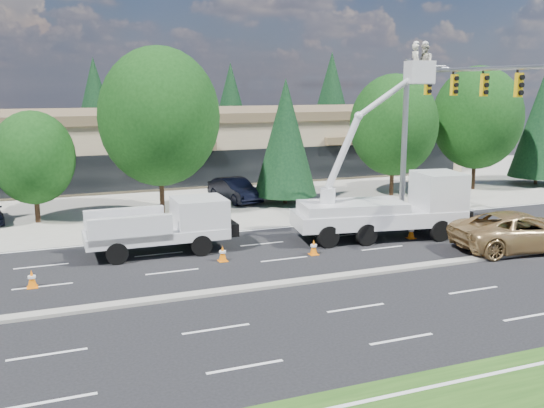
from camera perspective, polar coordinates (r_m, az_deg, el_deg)
name	(u,v)px	position (r m, az deg, el deg)	size (l,w,h in m)	color
ground	(316,281)	(24.02, 4.14, -7.21)	(140.00, 140.00, 0.00)	black
concrete_apron	(191,196)	(42.40, -7.62, 0.79)	(140.00, 22.00, 0.01)	gray
road_median	(316,279)	(24.00, 4.14, -7.08)	(120.00, 0.55, 0.12)	gray
strip_mall	(161,142)	(51.68, -10.40, 5.72)	(50.40, 15.40, 5.50)	tan
tree_front_c	(33,158)	(35.73, -21.55, 4.07)	(4.48, 4.48, 6.21)	#332114
tree_front_d	(159,117)	(36.24, -10.57, 8.08)	(7.06, 7.06, 9.80)	#332114
tree_front_e	(286,137)	(38.67, 1.29, 6.29)	(4.05, 4.05, 7.98)	#332114
tree_front_f	(394,125)	(42.37, 11.40, 7.30)	(6.00, 6.00, 8.33)	#332114
tree_front_g	(477,118)	(46.51, 18.75, 7.69)	(6.43, 6.43, 8.93)	#332114
tree_front_h	(540,126)	(50.63, 23.93, 6.72)	(4.24, 4.24, 8.35)	#332114
tree_back_b	(95,106)	(62.83, -16.30, 8.83)	(5.20, 5.20, 10.26)	#332114
tree_back_c	(231,106)	(65.66, -3.89, 9.16)	(5.02, 5.02, 9.89)	#332114
tree_back_d	(331,99)	(70.22, 5.61, 9.85)	(5.70, 5.70, 11.24)	#332114
signal_mast	(429,113)	(34.07, 14.53, 8.28)	(2.76, 10.16, 9.00)	gray
utility_pickup	(167,231)	(28.03, -9.86, -2.54)	(6.38, 2.59, 2.44)	silver
bucket_truck	(392,199)	(30.68, 11.23, 0.49)	(8.80, 3.88, 9.61)	silver
traffic_cone_a	(32,279)	(24.81, -21.67, -6.57)	(0.40, 0.40, 0.70)	orange
traffic_cone_b	(223,254)	(26.52, -4.67, -4.68)	(0.40, 0.40, 0.70)	orange
traffic_cone_c	(314,247)	(27.50, 3.94, -4.09)	(0.40, 0.40, 0.70)	orange
traffic_cone_d	(411,232)	(31.07, 12.97, -2.57)	(0.40, 0.40, 0.70)	orange
minivan	(521,231)	(30.34, 22.38, -2.39)	(2.97, 6.44, 1.79)	tan
parked_car_east	(235,190)	(39.87, -3.53, 1.34)	(1.65, 4.73, 1.56)	black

